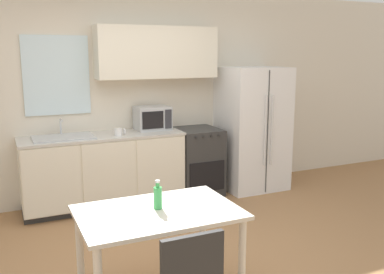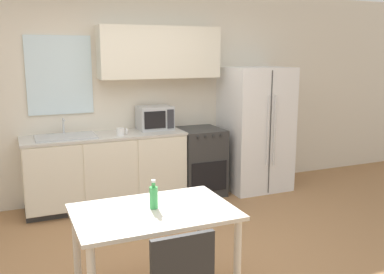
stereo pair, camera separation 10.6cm
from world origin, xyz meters
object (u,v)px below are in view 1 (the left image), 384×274
Objects in this scene: refrigerator at (252,128)px; drink_bottle at (158,197)px; coffee_mug at (119,132)px; dining_table at (158,224)px; microwave at (152,118)px; oven_range at (197,161)px.

refrigerator reaches higher than drink_bottle.
coffee_mug is (-1.92, -0.05, 0.11)m from refrigerator.
refrigerator reaches higher than coffee_mug.
coffee_mug reaches higher than dining_table.
microwave is 3.42× the size of coffee_mug.
oven_range is at bearing 58.34° from drink_bottle.
drink_bottle is at bearing 71.55° from dining_table.
drink_bottle reaches higher than oven_range.
refrigerator is 1.46× the size of dining_table.
drink_bottle reaches higher than dining_table.
drink_bottle is (-0.28, -2.12, -0.11)m from coffee_mug.
microwave is 0.56m from coffee_mug.
oven_range is at bearing -10.62° from microwave.
microwave reaches higher than coffee_mug.
microwave is 0.37× the size of dining_table.
microwave is at bearing 23.72° from coffee_mug.
microwave is at bearing 172.93° from refrigerator.
coffee_mug is 2.20m from dining_table.
dining_table is at bearing -97.75° from coffee_mug.
refrigerator is 1.92m from coffee_mug.
dining_table is 0.20m from drink_bottle.
microwave is (-0.59, 0.11, 0.62)m from oven_range.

